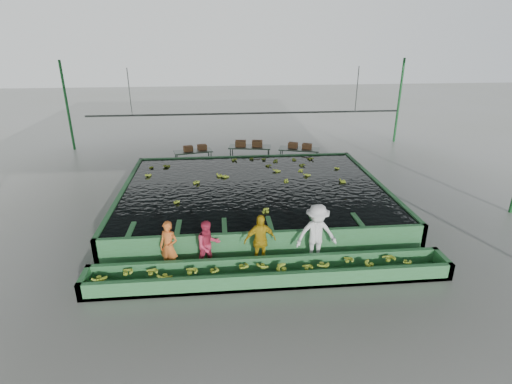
{
  "coord_description": "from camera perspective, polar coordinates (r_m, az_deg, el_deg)",
  "views": [
    {
      "loc": [
        -1.29,
        -12.84,
        6.36
      ],
      "look_at": [
        0.0,
        0.5,
        1.0
      ],
      "focal_mm": 28.0,
      "sensor_mm": 36.0,
      "label": 1
    }
  ],
  "objects": [
    {
      "name": "ground",
      "position": [
        14.38,
        0.19,
        -4.44
      ],
      "size": [
        80.0,
        80.0,
        0.0
      ],
      "primitive_type": "plane",
      "color": "gray",
      "rests_on": "ground"
    },
    {
      "name": "shed_roof",
      "position": [
        12.97,
        0.22,
        15.78
      ],
      "size": [
        20.0,
        22.0,
        0.04
      ],
      "primitive_type": "cube",
      "color": "gray",
      "rests_on": "shed_posts"
    },
    {
      "name": "shed_posts",
      "position": [
        13.47,
        0.21,
        5.14
      ],
      "size": [
        20.0,
        22.0,
        5.0
      ],
      "primitive_type": null,
      "color": "#1B5F29",
      "rests_on": "ground"
    },
    {
      "name": "flotation_tank",
      "position": [
        15.56,
        -0.35,
        -0.52
      ],
      "size": [
        10.0,
        8.0,
        0.9
      ],
      "primitive_type": null,
      "color": "#337840",
      "rests_on": "ground"
    },
    {
      "name": "tank_water",
      "position": [
        15.41,
        -0.36,
        0.86
      ],
      "size": [
        9.7,
        7.7,
        0.0
      ],
      "primitive_type": "cube",
      "color": "black",
      "rests_on": "flotation_tank"
    },
    {
      "name": "sorting_trough",
      "position": [
        11.15,
        2.06,
        -11.45
      ],
      "size": [
        10.0,
        1.0,
        0.5
      ],
      "primitive_type": null,
      "color": "#337840",
      "rests_on": "ground"
    },
    {
      "name": "cableway_rail",
      "position": [
        18.2,
        -1.39,
        11.16
      ],
      "size": [
        0.08,
        0.08,
        14.0
      ],
      "primitive_type": "cylinder",
      "color": "#59605B",
      "rests_on": "shed_roof"
    },
    {
      "name": "rail_hanger_left",
      "position": [
        18.37,
        -17.62,
        13.44
      ],
      "size": [
        0.04,
        0.04,
        2.0
      ],
      "primitive_type": "cylinder",
      "color": "#59605B",
      "rests_on": "shed_roof"
    },
    {
      "name": "rail_hanger_right",
      "position": [
        19.06,
        14.23,
        14.05
      ],
      "size": [
        0.04,
        0.04,
        2.0
      ],
      "primitive_type": "cylinder",
      "color": "#59605B",
      "rests_on": "shed_roof"
    },
    {
      "name": "worker_a",
      "position": [
        11.59,
        -12.34,
        -7.63
      ],
      "size": [
        0.66,
        0.56,
        1.53
      ],
      "primitive_type": "imported",
      "rotation": [
        0.0,
        0.0,
        -0.42
      ],
      "color": "orange",
      "rests_on": "ground"
    },
    {
      "name": "worker_b",
      "position": [
        11.51,
        -6.85,
        -7.56
      ],
      "size": [
        0.89,
        0.79,
        1.5
      ],
      "primitive_type": "imported",
      "rotation": [
        0.0,
        0.0,
        0.37
      ],
      "color": "#DD3456",
      "rests_on": "ground"
    },
    {
      "name": "worker_c",
      "position": [
        11.52,
        0.56,
        -6.99
      ],
      "size": [
        1.01,
        0.57,
        1.63
      ],
      "primitive_type": "imported",
      "rotation": [
        0.0,
        0.0,
        0.19
      ],
      "color": "gold",
      "rests_on": "ground"
    },
    {
      "name": "worker_d",
      "position": [
        11.73,
        8.65,
        -6.01
      ],
      "size": [
        1.25,
        0.77,
        1.87
      ],
      "primitive_type": "imported",
      "rotation": [
        0.0,
        0.0,
        0.07
      ],
      "color": "white",
      "rests_on": "ground"
    },
    {
      "name": "packing_table_left",
      "position": [
        20.47,
        -8.92,
        4.69
      ],
      "size": [
        2.0,
        1.14,
        0.86
      ],
      "primitive_type": null,
      "rotation": [
        0.0,
        0.0,
        0.22
      ],
      "color": "#59605B",
      "rests_on": "ground"
    },
    {
      "name": "packing_table_mid",
      "position": [
        20.63,
        -0.87,
        5.26
      ],
      "size": [
        2.25,
        1.21,
        0.97
      ],
      "primitive_type": null,
      "rotation": [
        0.0,
        0.0,
        -0.18
      ],
      "color": "#59605B",
      "rests_on": "ground"
    },
    {
      "name": "packing_table_right",
      "position": [
        20.54,
        6.13,
        4.97
      ],
      "size": [
        2.15,
        1.34,
        0.91
      ],
      "primitive_type": null,
      "rotation": [
        0.0,
        0.0,
        -0.29
      ],
      "color": "#59605B",
      "rests_on": "ground"
    },
    {
      "name": "box_stack_left",
      "position": [
        20.42,
        -8.66,
        5.92
      ],
      "size": [
        1.21,
        0.61,
        0.25
      ],
      "primitive_type": null,
      "rotation": [
        0.0,
        0.0,
        0.26
      ],
      "color": "brown",
      "rests_on": "packing_table_left"
    },
    {
      "name": "box_stack_mid",
      "position": [
        20.49,
        -1.02,
        6.55
      ],
      "size": [
        1.41,
        0.52,
        0.3
      ],
      "primitive_type": null,
      "rotation": [
        0.0,
        0.0,
        -0.1
      ],
      "color": "brown",
      "rests_on": "packing_table_mid"
    },
    {
      "name": "box_stack_right",
      "position": [
        20.49,
        6.27,
        6.26
      ],
      "size": [
        1.2,
        0.77,
        0.25
      ],
      "primitive_type": null,
      "rotation": [
        0.0,
        0.0,
        -0.42
      ],
      "color": "brown",
      "rests_on": "packing_table_right"
    },
    {
      "name": "floating_bananas",
      "position": [
        16.16,
        -0.61,
        1.87
      ],
      "size": [
        8.38,
        5.72,
        0.11
      ],
      "primitive_type": null,
      "color": "#8BA726",
      "rests_on": "tank_water"
    },
    {
      "name": "trough_bananas",
      "position": [
        11.07,
        2.07,
        -10.8
      ],
      "size": [
        9.4,
        0.63,
        0.13
      ],
      "primitive_type": null,
      "color": "#8BA726",
      "rests_on": "sorting_trough"
    }
  ]
}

